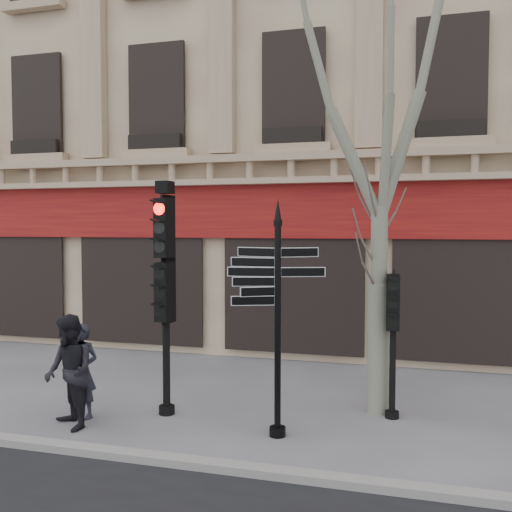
# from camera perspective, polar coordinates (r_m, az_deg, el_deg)

# --- Properties ---
(ground) EXTENTS (80.00, 80.00, 0.00)m
(ground) POSITION_cam_1_polar(r_m,az_deg,el_deg) (9.41, -2.88, -17.12)
(ground) COLOR #59595E
(ground) RESTS_ON ground
(kerb) EXTENTS (80.00, 0.25, 0.12)m
(kerb) POSITION_cam_1_polar(r_m,az_deg,el_deg) (8.17, -6.24, -19.91)
(kerb) COLOR gray
(kerb) RESTS_ON ground
(building) EXTENTS (28.00, 15.52, 18.00)m
(building) POSITION_cam_1_polar(r_m,az_deg,el_deg) (21.81, 8.20, 18.26)
(building) COLOR tan
(building) RESTS_ON ground
(fingerpost) EXTENTS (1.78, 1.78, 3.65)m
(fingerpost) POSITION_cam_1_polar(r_m,az_deg,el_deg) (8.67, 2.19, -2.18)
(fingerpost) COLOR black
(fingerpost) RESTS_ON ground
(traffic_signal_main) EXTENTS (0.46, 0.35, 4.00)m
(traffic_signal_main) POSITION_cam_1_polar(r_m,az_deg,el_deg) (9.81, -9.03, -1.19)
(traffic_signal_main) COLOR black
(traffic_signal_main) RESTS_ON ground
(traffic_signal_secondary) EXTENTS (0.42, 0.30, 2.44)m
(traffic_signal_secondary) POSITION_cam_1_polar(r_m,az_deg,el_deg) (9.86, 13.55, -6.05)
(traffic_signal_secondary) COLOR black
(traffic_signal_secondary) RESTS_ON ground
(plane_tree) EXTENTS (3.26, 3.26, 8.67)m
(plane_tree) POSITION_cam_1_polar(r_m,az_deg,el_deg) (10.37, 12.43, 18.88)
(plane_tree) COLOR gray
(plane_tree) RESTS_ON ground
(pedestrian_a) EXTENTS (0.59, 0.39, 1.60)m
(pedestrian_a) POSITION_cam_1_polar(r_m,az_deg,el_deg) (10.22, -17.05, -10.94)
(pedestrian_a) COLOR #21232C
(pedestrian_a) RESTS_ON ground
(pedestrian_b) EXTENTS (1.13, 1.09, 1.83)m
(pedestrian_b) POSITION_cam_1_polar(r_m,az_deg,el_deg) (9.73, -18.19, -10.96)
(pedestrian_b) COLOR black
(pedestrian_b) RESTS_ON ground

